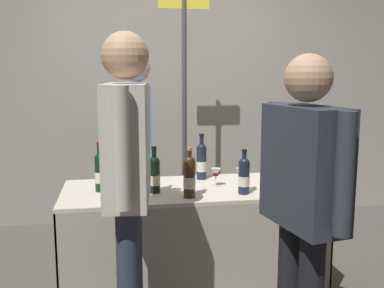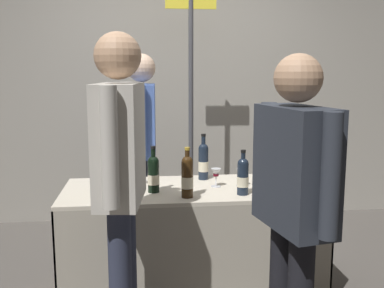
% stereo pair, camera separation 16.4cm
% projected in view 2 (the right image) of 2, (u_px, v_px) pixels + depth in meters
% --- Properties ---
extents(back_partition, '(5.95, 0.12, 3.14)m').
position_uv_depth(back_partition, '(174.00, 66.00, 4.55)').
color(back_partition, '#9E998E').
rests_on(back_partition, ground_plane).
extents(tasting_table, '(1.73, 0.71, 0.74)m').
position_uv_depth(tasting_table, '(192.00, 219.00, 3.08)').
color(tasting_table, beige).
rests_on(tasting_table, ground_plane).
extents(featured_wine_bottle, '(0.08, 0.08, 0.32)m').
position_uv_depth(featured_wine_bottle, '(187.00, 176.00, 2.79)').
color(featured_wine_bottle, '#38230F').
rests_on(featured_wine_bottle, tasting_table).
extents(display_bottle_0, '(0.07, 0.07, 0.34)m').
position_uv_depth(display_bottle_0, '(203.00, 161.00, 3.26)').
color(display_bottle_0, '#192333').
rests_on(display_bottle_0, tasting_table).
extents(display_bottle_1, '(0.07, 0.07, 0.29)m').
position_uv_depth(display_bottle_1, '(243.00, 176.00, 2.85)').
color(display_bottle_1, '#192333').
rests_on(display_bottle_1, tasting_table).
extents(display_bottle_2, '(0.08, 0.08, 0.31)m').
position_uv_depth(display_bottle_2, '(153.00, 173.00, 2.91)').
color(display_bottle_2, black).
rests_on(display_bottle_2, tasting_table).
extents(display_bottle_3, '(0.08, 0.08, 0.35)m').
position_uv_depth(display_bottle_3, '(275.00, 164.00, 3.07)').
color(display_bottle_3, '#192333').
rests_on(display_bottle_3, tasting_table).
extents(display_bottle_4, '(0.07, 0.07, 0.33)m').
position_uv_depth(display_bottle_4, '(100.00, 170.00, 2.96)').
color(display_bottle_4, black).
rests_on(display_bottle_4, tasting_table).
extents(wine_glass_near_vendor, '(0.07, 0.07, 0.13)m').
position_uv_depth(wine_glass_near_vendor, '(216.00, 174.00, 3.06)').
color(wine_glass_near_vendor, silver).
rests_on(wine_glass_near_vendor, tasting_table).
extents(wine_glass_mid, '(0.07, 0.07, 0.14)m').
position_uv_depth(wine_glass_mid, '(137.00, 170.00, 3.10)').
color(wine_glass_mid, silver).
rests_on(wine_glass_mid, tasting_table).
extents(wine_glass_near_taster, '(0.07, 0.07, 0.12)m').
position_uv_depth(wine_glass_near_taster, '(241.00, 174.00, 3.08)').
color(wine_glass_near_taster, silver).
rests_on(wine_glass_near_taster, tasting_table).
extents(flower_vase, '(0.09, 0.09, 0.34)m').
position_uv_depth(flower_vase, '(297.00, 177.00, 2.89)').
color(flower_vase, slate).
rests_on(flower_vase, tasting_table).
extents(vendor_presenter, '(0.23, 0.65, 1.66)m').
position_uv_depth(vendor_presenter, '(143.00, 134.00, 3.70)').
color(vendor_presenter, '#2D3347').
rests_on(vendor_presenter, ground_plane).
extents(taster_foreground_right, '(0.29, 0.62, 1.60)m').
position_uv_depth(taster_foreground_right, '(294.00, 193.00, 2.08)').
color(taster_foreground_right, black).
rests_on(taster_foreground_right, ground_plane).
extents(taster_foreground_left, '(0.26, 0.63, 1.71)m').
position_uv_depth(taster_foreground_left, '(120.00, 166.00, 2.29)').
color(taster_foreground_left, '#2D3347').
rests_on(taster_foreground_left, ground_plane).
extents(booth_signpost, '(0.45, 0.04, 2.26)m').
position_uv_depth(booth_signpost, '(191.00, 90.00, 4.00)').
color(booth_signpost, '#47474C').
rests_on(booth_signpost, ground_plane).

